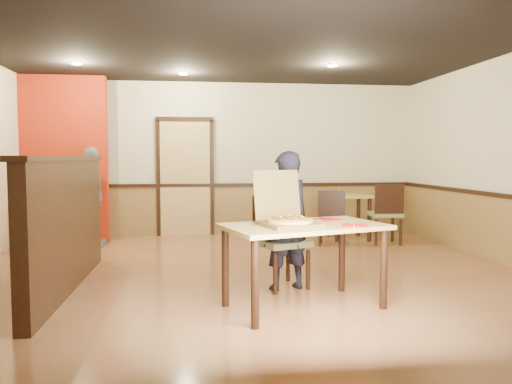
# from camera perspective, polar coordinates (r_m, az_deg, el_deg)

# --- Properties ---
(floor) EXTENTS (7.00, 7.00, 0.00)m
(floor) POSITION_cam_1_polar(r_m,az_deg,el_deg) (5.95, -0.73, -9.93)
(floor) COLOR #AA6B42
(floor) RESTS_ON ground
(ceiling) EXTENTS (7.00, 7.00, 0.00)m
(ceiling) POSITION_cam_1_polar(r_m,az_deg,el_deg) (5.94, -0.75, 17.32)
(ceiling) COLOR black
(ceiling) RESTS_ON wall_back
(wall_back) EXTENTS (7.00, 0.00, 7.00)m
(wall_back) POSITION_cam_1_polar(r_m,az_deg,el_deg) (9.26, -3.14, 3.79)
(wall_back) COLOR beige
(wall_back) RESTS_ON floor
(wainscot_back) EXTENTS (7.00, 0.04, 0.90)m
(wainscot_back) POSITION_cam_1_polar(r_m,az_deg,el_deg) (9.29, -3.10, -2.08)
(wainscot_back) COLOR olive
(wainscot_back) RESTS_ON floor
(chair_rail_back) EXTENTS (7.00, 0.06, 0.06)m
(chair_rail_back) POSITION_cam_1_polar(r_m,az_deg,el_deg) (9.23, -3.10, 0.81)
(chair_rail_back) COLOR black
(chair_rail_back) RESTS_ON wall_back
(back_door) EXTENTS (0.90, 0.06, 2.10)m
(back_door) POSITION_cam_1_polar(r_m,az_deg,el_deg) (9.21, -8.08, 1.58)
(back_door) COLOR tan
(back_door) RESTS_ON wall_back
(booth_partition) EXTENTS (0.20, 3.10, 1.44)m
(booth_partition) POSITION_cam_1_polar(r_m,az_deg,el_deg) (5.75, -20.76, -3.22)
(booth_partition) COLOR black
(booth_partition) RESTS_ON floor
(red_accent_panel) EXTENTS (1.60, 0.20, 2.78)m
(red_accent_panel) POSITION_cam_1_polar(r_m,az_deg,el_deg) (9.03, -21.63, 3.51)
(red_accent_panel) COLOR #A6220B
(red_accent_panel) RESTS_ON floor
(spot_a) EXTENTS (0.14, 0.14, 0.02)m
(spot_a) POSITION_cam_1_polar(r_m,az_deg,el_deg) (7.84, -19.79, 13.67)
(spot_a) COLOR #FFEEB2
(spot_a) RESTS_ON ceiling
(spot_b) EXTENTS (0.14, 0.14, 0.02)m
(spot_b) POSITION_cam_1_polar(r_m,az_deg,el_deg) (8.35, -8.32, 13.24)
(spot_b) COLOR #FFEEB2
(spot_b) RESTS_ON ceiling
(spot_c) EXTENTS (0.14, 0.14, 0.02)m
(spot_c) POSITION_cam_1_polar(r_m,az_deg,el_deg) (7.64, 8.77, 14.11)
(spot_c) COLOR #FFEEB2
(spot_c) RESTS_ON ceiling
(main_table) EXTENTS (1.68, 1.26, 0.80)m
(main_table) POSITION_cam_1_polar(r_m,az_deg,el_deg) (4.75, 5.51, -5.01)
(main_table) COLOR tan
(main_table) RESTS_ON floor
(diner_chair) EXTENTS (0.64, 0.64, 1.01)m
(diner_chair) POSITION_cam_1_polar(r_m,az_deg,el_deg) (5.55, 2.60, -5.15)
(diner_chair) COLOR olive
(diner_chair) RESTS_ON floor
(side_chair_left) EXTENTS (0.56, 0.56, 0.90)m
(side_chair_left) POSITION_cam_1_polar(r_m,az_deg,el_deg) (8.18, 8.66, -2.64)
(side_chair_left) COLOR olive
(side_chair_left) RESTS_ON floor
(side_chair_right) EXTENTS (0.52, 0.52, 0.99)m
(side_chair_right) POSITION_cam_1_polar(r_m,az_deg,el_deg) (8.46, 14.67, -2.18)
(side_chair_right) COLOR olive
(side_chair_right) RESTS_ON floor
(side_table) EXTENTS (0.73, 0.73, 0.78)m
(side_table) POSITION_cam_1_polar(r_m,az_deg,el_deg) (8.89, 10.52, -1.46)
(side_table) COLOR tan
(side_table) RESTS_ON floor
(diner) EXTENTS (0.62, 0.50, 1.50)m
(diner) POSITION_cam_1_polar(r_m,az_deg,el_deg) (5.39, 3.40, -3.29)
(diner) COLOR black
(diner) RESTS_ON floor
(passerby) EXTENTS (0.44, 0.96, 1.60)m
(passerby) POSITION_cam_1_polar(r_m,az_deg,el_deg) (8.39, -18.29, -0.52)
(passerby) COLOR gray
(passerby) RESTS_ON floor
(pizza_box) EXTENTS (0.61, 0.67, 0.51)m
(pizza_box) POSITION_cam_1_polar(r_m,az_deg,el_deg) (4.65, 3.60, -3.03)
(pizza_box) COLOR brown
(pizza_box) RESTS_ON main_table
(pizza) EXTENTS (0.49, 0.49, 0.03)m
(pizza) POSITION_cam_1_polar(r_m,az_deg,el_deg) (4.60, 3.89, -3.30)
(pizza) COLOR gold
(pizza) RESTS_ON pizza_box
(napkin_near) EXTENTS (0.28, 0.28, 0.01)m
(napkin_near) POSITION_cam_1_polar(r_m,az_deg,el_deg) (4.71, 11.25, -3.77)
(napkin_near) COLOR red
(napkin_near) RESTS_ON main_table
(napkin_far) EXTENTS (0.28, 0.28, 0.01)m
(napkin_far) POSITION_cam_1_polar(r_m,az_deg,el_deg) (5.14, 8.36, -3.08)
(napkin_far) COLOR red
(napkin_far) RESTS_ON main_table
(condiment) EXTENTS (0.05, 0.05, 0.13)m
(condiment) POSITION_cam_1_polar(r_m,az_deg,el_deg) (8.97, 9.44, 0.18)
(condiment) COLOR olive
(condiment) RESTS_ON side_table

